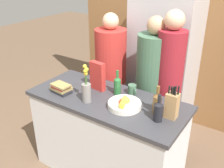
{
  "coord_description": "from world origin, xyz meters",
  "views": [
    {
      "loc": [
        1.29,
        -1.83,
        2.16
      ],
      "look_at": [
        0.0,
        0.09,
        1.04
      ],
      "focal_mm": 42.0,
      "sensor_mm": 36.0,
      "label": 1
    }
  ],
  "objects_px": {
    "bottle_oil": "(157,102)",
    "refrigerator": "(163,63)",
    "cereal_box": "(98,76)",
    "person_in_red_tee": "(169,80)",
    "person_in_blue": "(152,82)",
    "bottle_wine": "(117,85)",
    "fruit_bowl": "(124,104)",
    "person_at_sink": "(111,72)",
    "knife_block": "(172,105)",
    "flower_vase": "(86,89)",
    "bottle_vinegar": "(158,111)",
    "coffee_mug": "(132,89)",
    "book_stack": "(61,88)"
  },
  "relations": [
    {
      "from": "fruit_bowl",
      "to": "cereal_box",
      "type": "height_order",
      "value": "cereal_box"
    },
    {
      "from": "person_at_sink",
      "to": "person_in_red_tee",
      "type": "bearing_deg",
      "value": 15.01
    },
    {
      "from": "refrigerator",
      "to": "bottle_vinegar",
      "type": "xyz_separation_m",
      "value": [
        0.5,
        -1.25,
        0.09
      ]
    },
    {
      "from": "bottle_wine",
      "to": "person_at_sink",
      "type": "distance_m",
      "value": 0.65
    },
    {
      "from": "refrigerator",
      "to": "coffee_mug",
      "type": "bearing_deg",
      "value": -84.92
    },
    {
      "from": "coffee_mug",
      "to": "book_stack",
      "type": "height_order",
      "value": "coffee_mug"
    },
    {
      "from": "refrigerator",
      "to": "coffee_mug",
      "type": "relative_size",
      "value": 16.28
    },
    {
      "from": "fruit_bowl",
      "to": "flower_vase",
      "type": "height_order",
      "value": "flower_vase"
    },
    {
      "from": "refrigerator",
      "to": "fruit_bowl",
      "type": "relative_size",
      "value": 6.05
    },
    {
      "from": "book_stack",
      "to": "person_at_sink",
      "type": "height_order",
      "value": "person_at_sink"
    },
    {
      "from": "fruit_bowl",
      "to": "knife_block",
      "type": "relative_size",
      "value": 1.0
    },
    {
      "from": "cereal_box",
      "to": "refrigerator",
      "type": "bearing_deg",
      "value": 75.97
    },
    {
      "from": "refrigerator",
      "to": "bottle_oil",
      "type": "height_order",
      "value": "refrigerator"
    },
    {
      "from": "cereal_box",
      "to": "person_at_sink",
      "type": "distance_m",
      "value": 0.57
    },
    {
      "from": "knife_block",
      "to": "person_in_blue",
      "type": "bearing_deg",
      "value": 128.52
    },
    {
      "from": "fruit_bowl",
      "to": "knife_block",
      "type": "height_order",
      "value": "knife_block"
    },
    {
      "from": "coffee_mug",
      "to": "bottle_vinegar",
      "type": "relative_size",
      "value": 0.47
    },
    {
      "from": "bottle_vinegar",
      "to": "knife_block",
      "type": "bearing_deg",
      "value": 56.35
    },
    {
      "from": "refrigerator",
      "to": "person_at_sink",
      "type": "distance_m",
      "value": 0.71
    },
    {
      "from": "bottle_oil",
      "to": "refrigerator",
      "type": "bearing_deg",
      "value": 111.0
    },
    {
      "from": "knife_block",
      "to": "person_in_blue",
      "type": "relative_size",
      "value": 0.19
    },
    {
      "from": "person_in_blue",
      "to": "bottle_wine",
      "type": "bearing_deg",
      "value": -96.45
    },
    {
      "from": "cereal_box",
      "to": "person_in_blue",
      "type": "xyz_separation_m",
      "value": [
        0.38,
        0.49,
        -0.16
      ]
    },
    {
      "from": "flower_vase",
      "to": "coffee_mug",
      "type": "bearing_deg",
      "value": 52.81
    },
    {
      "from": "bottle_wine",
      "to": "person_in_blue",
      "type": "relative_size",
      "value": 0.16
    },
    {
      "from": "bottle_oil",
      "to": "bottle_vinegar",
      "type": "bearing_deg",
      "value": -60.19
    },
    {
      "from": "cereal_box",
      "to": "person_in_red_tee",
      "type": "bearing_deg",
      "value": 41.0
    },
    {
      "from": "flower_vase",
      "to": "bottle_oil",
      "type": "height_order",
      "value": "flower_vase"
    },
    {
      "from": "cereal_box",
      "to": "person_in_red_tee",
      "type": "height_order",
      "value": "person_in_red_tee"
    },
    {
      "from": "coffee_mug",
      "to": "person_in_blue",
      "type": "bearing_deg",
      "value": 85.17
    },
    {
      "from": "book_stack",
      "to": "fruit_bowl",
      "type": "bearing_deg",
      "value": 8.49
    },
    {
      "from": "knife_block",
      "to": "person_in_blue",
      "type": "height_order",
      "value": "person_in_blue"
    },
    {
      "from": "fruit_bowl",
      "to": "person_in_red_tee",
      "type": "bearing_deg",
      "value": 77.21
    },
    {
      "from": "flower_vase",
      "to": "bottle_vinegar",
      "type": "bearing_deg",
      "value": 6.32
    },
    {
      "from": "refrigerator",
      "to": "cereal_box",
      "type": "relative_size",
      "value": 6.29
    },
    {
      "from": "book_stack",
      "to": "person_in_red_tee",
      "type": "distance_m",
      "value": 1.13
    },
    {
      "from": "bottle_oil",
      "to": "person_at_sink",
      "type": "distance_m",
      "value": 1.07
    },
    {
      "from": "refrigerator",
      "to": "fruit_bowl",
      "type": "bearing_deg",
      "value": -82.7
    },
    {
      "from": "coffee_mug",
      "to": "bottle_vinegar",
      "type": "xyz_separation_m",
      "value": [
        0.42,
        -0.29,
        0.05
      ]
    },
    {
      "from": "book_stack",
      "to": "cereal_box",
      "type": "bearing_deg",
      "value": 44.71
    },
    {
      "from": "refrigerator",
      "to": "person_in_red_tee",
      "type": "height_order",
      "value": "refrigerator"
    },
    {
      "from": "coffee_mug",
      "to": "knife_block",
      "type": "bearing_deg",
      "value": -20.79
    },
    {
      "from": "flower_vase",
      "to": "bottle_wine",
      "type": "relative_size",
      "value": 1.46
    },
    {
      "from": "fruit_bowl",
      "to": "refrigerator",
      "type": "bearing_deg",
      "value": 97.3
    },
    {
      "from": "fruit_bowl",
      "to": "bottle_oil",
      "type": "xyz_separation_m",
      "value": [
        0.28,
        0.08,
        0.07
      ]
    },
    {
      "from": "bottle_vinegar",
      "to": "cereal_box",
      "type": "bearing_deg",
      "value": 166.15
    },
    {
      "from": "flower_vase",
      "to": "bottle_vinegar",
      "type": "distance_m",
      "value": 0.7
    },
    {
      "from": "bottle_wine",
      "to": "person_at_sink",
      "type": "relative_size",
      "value": 0.16
    },
    {
      "from": "fruit_bowl",
      "to": "cereal_box",
      "type": "distance_m",
      "value": 0.47
    },
    {
      "from": "person_at_sink",
      "to": "bottle_oil",
      "type": "bearing_deg",
      "value": -17.58
    }
  ]
}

